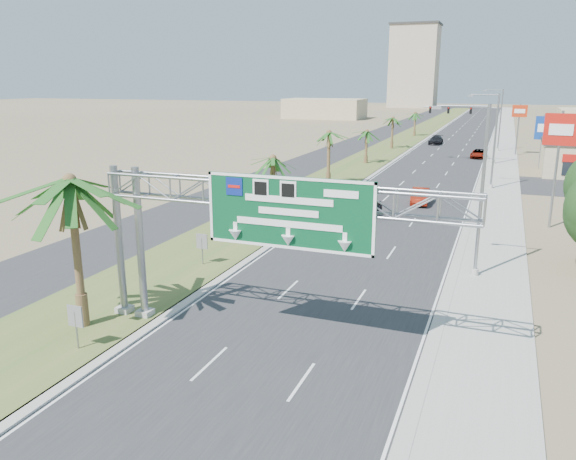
% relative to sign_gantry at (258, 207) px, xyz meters
% --- Properties ---
extents(road, '(12.00, 300.00, 0.02)m').
position_rel_sign_gantry_xyz_m(road, '(1.06, 100.07, -6.05)').
color(road, '#28282B').
rests_on(road, ground).
extents(sidewalk_right, '(4.00, 300.00, 0.10)m').
position_rel_sign_gantry_xyz_m(sidewalk_right, '(9.56, 100.07, -6.01)').
color(sidewalk_right, '#9E9B93').
rests_on(sidewalk_right, ground).
extents(median_grass, '(7.00, 300.00, 0.12)m').
position_rel_sign_gantry_xyz_m(median_grass, '(-8.94, 100.07, -6.00)').
color(median_grass, '#475E29').
rests_on(median_grass, ground).
extents(opposing_road, '(8.00, 300.00, 0.02)m').
position_rel_sign_gantry_xyz_m(opposing_road, '(-15.94, 100.07, -6.05)').
color(opposing_road, '#28282B').
rests_on(opposing_road, ground).
extents(sign_gantry, '(16.75, 1.24, 7.50)m').
position_rel_sign_gantry_xyz_m(sign_gantry, '(0.00, 0.00, 0.00)').
color(sign_gantry, gray).
rests_on(sign_gantry, ground).
extents(palm_near, '(5.70, 5.70, 8.35)m').
position_rel_sign_gantry_xyz_m(palm_near, '(-8.14, -1.93, 0.87)').
color(palm_near, brown).
rests_on(palm_near, ground).
extents(palm_row_b, '(3.99, 3.99, 5.95)m').
position_rel_sign_gantry_xyz_m(palm_row_b, '(-8.44, 22.07, -1.16)').
color(palm_row_b, brown).
rests_on(palm_row_b, ground).
extents(palm_row_c, '(3.99, 3.99, 6.75)m').
position_rel_sign_gantry_xyz_m(palm_row_c, '(-8.44, 38.07, -0.39)').
color(palm_row_c, brown).
rests_on(palm_row_c, ground).
extents(palm_row_d, '(3.99, 3.99, 5.45)m').
position_rel_sign_gantry_xyz_m(palm_row_d, '(-8.44, 56.07, -1.64)').
color(palm_row_d, brown).
rests_on(palm_row_d, ground).
extents(palm_row_e, '(3.99, 3.99, 6.15)m').
position_rel_sign_gantry_xyz_m(palm_row_e, '(-8.44, 75.07, -0.97)').
color(palm_row_e, brown).
rests_on(palm_row_e, ground).
extents(palm_row_f, '(3.99, 3.99, 5.75)m').
position_rel_sign_gantry_xyz_m(palm_row_f, '(-8.44, 100.07, -1.35)').
color(palm_row_f, brown).
rests_on(palm_row_f, ground).
extents(streetlight_near, '(3.27, 0.44, 10.00)m').
position_rel_sign_gantry_xyz_m(streetlight_near, '(8.36, 12.07, -1.36)').
color(streetlight_near, gray).
rests_on(streetlight_near, ground).
extents(streetlight_mid, '(3.27, 0.44, 10.00)m').
position_rel_sign_gantry_xyz_m(streetlight_mid, '(8.36, 42.07, -1.36)').
color(streetlight_mid, gray).
rests_on(streetlight_mid, ground).
extents(streetlight_far, '(3.27, 0.44, 10.00)m').
position_rel_sign_gantry_xyz_m(streetlight_far, '(8.36, 78.07, -1.36)').
color(streetlight_far, gray).
rests_on(streetlight_far, ground).
extents(signal_mast, '(10.28, 0.71, 8.00)m').
position_rel_sign_gantry_xyz_m(signal_mast, '(6.23, 62.05, -1.21)').
color(signal_mast, gray).
rests_on(signal_mast, ground).
extents(median_signback_a, '(0.75, 0.08, 2.08)m').
position_rel_sign_gantry_xyz_m(median_signback_a, '(-6.74, -3.93, -4.61)').
color(median_signback_a, gray).
rests_on(median_signback_a, ground).
extents(median_signback_b, '(0.75, 0.08, 2.08)m').
position_rel_sign_gantry_xyz_m(median_signback_b, '(-7.44, 8.07, -4.61)').
color(median_signback_b, gray).
rests_on(median_signback_b, ground).
extents(tower_distant, '(20.00, 16.00, 35.00)m').
position_rel_sign_gantry_xyz_m(tower_distant, '(-30.94, 240.07, 11.44)').
color(tower_distant, tan).
rests_on(tower_distant, ground).
extents(building_distant_left, '(24.00, 14.00, 6.00)m').
position_rel_sign_gantry_xyz_m(building_distant_left, '(-43.94, 150.07, -3.06)').
color(building_distant_left, tan).
rests_on(building_distant_left, ground).
extents(car_left_lane, '(2.37, 4.81, 1.58)m').
position_rel_sign_gantry_xyz_m(car_left_lane, '(-0.94, 24.12, -5.27)').
color(car_left_lane, black).
rests_on(car_left_lane, ground).
extents(car_mid_lane, '(1.92, 4.58, 1.47)m').
position_rel_sign_gantry_xyz_m(car_mid_lane, '(2.56, 31.66, -5.32)').
color(car_mid_lane, maroon).
rests_on(car_mid_lane, ground).
extents(car_right_lane, '(2.34, 4.73, 1.29)m').
position_rel_sign_gantry_xyz_m(car_right_lane, '(6.04, 68.09, -5.41)').
color(car_right_lane, gray).
rests_on(car_right_lane, ground).
extents(car_far, '(2.35, 5.31, 1.52)m').
position_rel_sign_gantry_xyz_m(car_far, '(-2.30, 85.43, -5.30)').
color(car_far, black).
rests_on(car_far, ground).
extents(pole_sign_red_near, '(2.42, 0.65, 9.06)m').
position_rel_sign_gantry_xyz_m(pole_sign_red_near, '(13.41, 26.33, 1.07)').
color(pole_sign_red_near, gray).
rests_on(pole_sign_red_near, ground).
extents(pole_sign_blue, '(2.02, 0.75, 7.05)m').
position_rel_sign_gantry_xyz_m(pole_sign_blue, '(14.06, 59.51, -0.95)').
color(pole_sign_blue, gray).
rests_on(pole_sign_blue, ground).
extents(pole_sign_red_far, '(2.20, 0.37, 7.89)m').
position_rel_sign_gantry_xyz_m(pole_sign_red_far, '(11.27, 73.78, 0.15)').
color(pole_sign_red_far, gray).
rests_on(pole_sign_red_far, ground).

